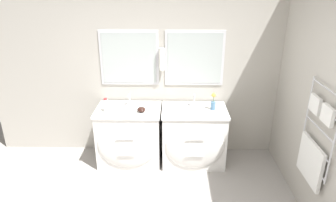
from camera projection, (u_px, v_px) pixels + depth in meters
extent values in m
cube|color=#B2ADA3|center=(161.00, 69.00, 4.32)|extent=(5.01, 0.06, 2.60)
cube|color=silver|center=(129.00, 58.00, 4.23)|extent=(0.83, 0.01, 0.78)
cube|color=#B2BCBA|center=(129.00, 58.00, 4.22)|extent=(0.76, 0.01, 0.71)
cube|color=silver|center=(195.00, 58.00, 4.21)|extent=(0.83, 0.01, 0.78)
cube|color=#B2BCBA|center=(195.00, 59.00, 4.20)|extent=(0.76, 0.01, 0.71)
cylinder|color=white|center=(162.00, 59.00, 4.17)|extent=(0.08, 0.08, 0.32)
cube|color=silver|center=(162.00, 58.00, 4.22)|extent=(0.05, 0.02, 0.08)
cube|color=#B2ADA3|center=(320.00, 102.00, 3.16)|extent=(0.06, 4.24, 2.60)
cylinder|color=silver|center=(334.00, 143.00, 2.75)|extent=(0.02, 0.02, 0.91)
cylinder|color=silver|center=(307.00, 116.00, 3.31)|extent=(0.02, 0.02, 0.91)
cylinder|color=silver|center=(327.00, 89.00, 2.87)|extent=(0.02, 0.61, 0.02)
cylinder|color=silver|center=(323.00, 109.00, 2.95)|extent=(0.02, 0.61, 0.02)
cylinder|color=silver|center=(319.00, 128.00, 3.03)|extent=(0.02, 0.61, 0.02)
cylinder|color=silver|center=(315.00, 146.00, 3.11)|extent=(0.02, 0.61, 0.02)
cylinder|color=silver|center=(312.00, 164.00, 3.19)|extent=(0.02, 0.61, 0.02)
cube|color=white|center=(310.00, 161.00, 3.18)|extent=(0.04, 0.51, 0.45)
cube|color=white|center=(328.00, 115.00, 2.83)|extent=(0.04, 0.21, 0.18)
cube|color=white|center=(315.00, 104.00, 3.08)|extent=(0.04, 0.21, 0.18)
cube|color=white|center=(130.00, 136.00, 4.34)|extent=(0.88, 0.57, 0.80)
ellipsoid|color=white|center=(127.00, 146.00, 4.07)|extent=(0.81, 0.13, 0.67)
cube|color=white|center=(128.00, 110.00, 4.18)|extent=(0.90, 0.60, 0.04)
ellipsoid|color=white|center=(128.00, 113.00, 4.17)|extent=(0.42, 0.36, 0.10)
cylinder|color=silver|center=(125.00, 139.00, 3.94)|extent=(0.24, 0.01, 0.01)
cylinder|color=silver|center=(126.00, 155.00, 4.04)|extent=(0.24, 0.01, 0.01)
cube|color=white|center=(193.00, 137.00, 4.32)|extent=(0.88, 0.57, 0.80)
ellipsoid|color=white|center=(195.00, 147.00, 4.05)|extent=(0.81, 0.13, 0.67)
cube|color=white|center=(194.00, 110.00, 4.16)|extent=(0.90, 0.60, 0.04)
ellipsoid|color=white|center=(194.00, 113.00, 4.15)|extent=(0.42, 0.36, 0.10)
cylinder|color=silver|center=(195.00, 139.00, 3.93)|extent=(0.24, 0.01, 0.01)
cylinder|color=silver|center=(195.00, 156.00, 4.02)|extent=(0.24, 0.01, 0.01)
cylinder|color=silver|center=(130.00, 99.00, 4.29)|extent=(0.02, 0.02, 0.17)
cylinder|color=silver|center=(129.00, 95.00, 4.22)|extent=(0.02, 0.09, 0.02)
cylinder|color=silver|center=(125.00, 103.00, 4.31)|extent=(0.03, 0.03, 0.04)
cylinder|color=silver|center=(135.00, 103.00, 4.31)|extent=(0.03, 0.03, 0.04)
cylinder|color=silver|center=(194.00, 99.00, 4.27)|extent=(0.02, 0.02, 0.17)
cylinder|color=silver|center=(194.00, 96.00, 4.20)|extent=(0.02, 0.09, 0.02)
cylinder|color=silver|center=(189.00, 104.00, 4.30)|extent=(0.03, 0.03, 0.04)
cylinder|color=silver|center=(199.00, 104.00, 4.29)|extent=(0.03, 0.03, 0.04)
cylinder|color=silver|center=(106.00, 106.00, 4.05)|extent=(0.07, 0.07, 0.17)
cylinder|color=red|center=(105.00, 99.00, 4.02)|extent=(0.04, 0.04, 0.02)
ellipsoid|color=black|center=(141.00, 110.00, 4.06)|extent=(0.11, 0.11, 0.07)
cylinder|color=teal|center=(213.00, 106.00, 4.13)|extent=(0.07, 0.07, 0.11)
cylinder|color=#477238|center=(214.00, 98.00, 4.09)|extent=(0.01, 0.01, 0.10)
sphere|color=#E5BF47|center=(214.00, 95.00, 4.07)|extent=(0.06, 0.06, 0.06)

